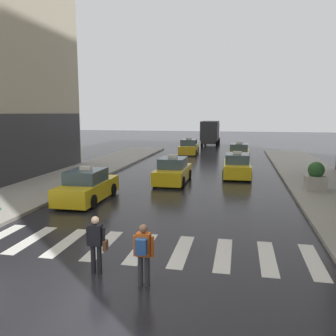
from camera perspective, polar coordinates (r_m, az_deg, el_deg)
name	(u,v)px	position (r m, az deg, el deg)	size (l,w,h in m)	color
ground_plane	(109,292)	(9.54, -9.43, -19.07)	(160.00, 160.00, 0.00)	black
crosswalk_markings	(141,248)	(12.13, -4.29, -12.68)	(11.30, 2.80, 0.01)	silver
taxi_lead	(87,187)	(18.53, -12.86, -2.97)	(1.94, 4.54, 1.80)	yellow
taxi_second	(173,171)	(22.84, 0.80, -0.54)	(1.96, 4.55, 1.80)	yellow
taxi_third	(237,166)	(25.45, 11.00, 0.26)	(2.01, 4.58, 1.80)	yellow
taxi_fourth	(239,153)	(33.82, 11.32, 2.34)	(2.01, 4.58, 1.80)	gold
taxi_fifth	(189,148)	(38.68, 3.37, 3.30)	(2.04, 4.59, 1.80)	gold
box_truck	(211,132)	(49.43, 6.84, 5.76)	(2.28, 7.54, 3.35)	#2D2D2D
pedestrian_with_backpack	(143,250)	(9.32, -4.00, -13.06)	(0.55, 0.43, 1.65)	#333338
pedestrian_with_handbag	(96,241)	(10.20, -11.44, -11.49)	(0.60, 0.24, 1.65)	black
planter_mid_block	(316,177)	(21.55, 22.64, -1.40)	(1.10, 1.10, 1.60)	#A8A399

